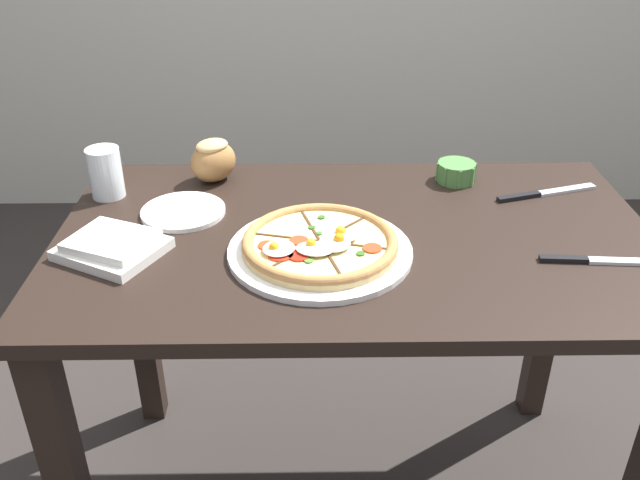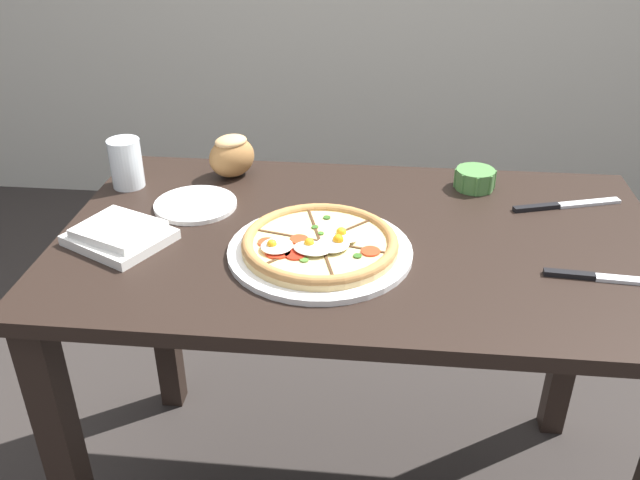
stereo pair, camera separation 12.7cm
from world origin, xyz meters
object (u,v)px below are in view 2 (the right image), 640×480
dining_table (359,288)px  side_saucer (196,205)px  knife_main (566,205)px  pizza (320,245)px  knife_spare (603,278)px  bread_piece_near (232,155)px  water_glass (127,166)px  napkin_folded (120,234)px  ramekin_bowl (475,178)px

dining_table → side_saucer: size_ratio=6.78×
knife_main → side_saucer: size_ratio=1.36×
pizza → knife_spare: pizza is taller
bread_piece_near → side_saucer: size_ratio=0.78×
side_saucer → water_glass: bearing=153.6°
knife_spare → side_saucer: bearing=169.5°
dining_table → side_saucer: side_saucer is taller
bread_piece_near → knife_main: size_ratio=0.57×
napkin_folded → side_saucer: napkin_folded is taller
napkin_folded → knife_spare: 0.91m
pizza → water_glass: 0.53m
ramekin_bowl → napkin_folded: (-0.71, -0.32, -0.01)m
dining_table → side_saucer: (-0.36, 0.09, 0.13)m
knife_main → water_glass: size_ratio=2.16×
ramekin_bowl → water_glass: 0.79m
pizza → water_glass: size_ratio=3.15×
napkin_folded → dining_table: bearing=9.0°
pizza → napkin_folded: bearing=178.9°
bread_piece_near → water_glass: bearing=-160.7°
bread_piece_near → side_saucer: 0.18m
water_glass → side_saucer: bearing=-26.4°
dining_table → side_saucer: bearing=166.1°
ramekin_bowl → side_saucer: (-0.60, -0.15, -0.02)m
bread_piece_near → knife_main: bread_piece_near is taller
dining_table → knife_main: bearing=21.3°
napkin_folded → water_glass: water_glass is taller
side_saucer → knife_spare: bearing=-14.6°
bread_piece_near → water_glass: (-0.22, -0.08, -0.00)m
knife_spare → water_glass: bearing=167.2°
dining_table → knife_main: size_ratio=4.99×
ramekin_bowl → knife_main: (0.19, -0.07, -0.02)m
ramekin_bowl → bread_piece_near: bearing=178.7°
ramekin_bowl → napkin_folded: ramekin_bowl is taller
dining_table → pizza: 0.18m
pizza → knife_spare: size_ratio=1.64×
dining_table → knife_spare: 0.47m
dining_table → bread_piece_near: 0.44m
pizza → knife_main: bearing=26.3°
napkin_folded → ramekin_bowl: bearing=24.0°
knife_main → side_saucer: same height
napkin_folded → knife_spare: bearing=-2.9°
ramekin_bowl → napkin_folded: bearing=-156.0°
knife_spare → side_saucer: size_ratio=1.21×
ramekin_bowl → bread_piece_near: (-0.56, 0.01, 0.03)m
ramekin_bowl → knife_spare: 0.41m
water_glass → knife_main: bearing=-0.5°
pizza → knife_spare: 0.51m
side_saucer → bread_piece_near: bearing=74.6°
water_glass → napkin_folded: bearing=-74.2°
knife_spare → knife_main: bearing=95.3°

